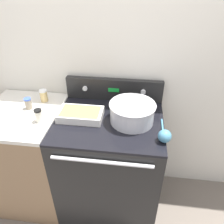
{
  "coord_description": "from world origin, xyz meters",
  "views": [
    {
      "loc": [
        0.19,
        -0.98,
        1.9
      ],
      "look_at": [
        0.02,
        0.35,
        1.01
      ],
      "focal_mm": 35.0,
      "sensor_mm": 36.0,
      "label": 1
    }
  ],
  "objects_px": {
    "spice_jar_white_cap": "(44,96)",
    "spice_jar_blue_cap": "(28,103)",
    "mixing_bowl": "(132,112)",
    "spice_jar_black_cap": "(39,116)",
    "ladle": "(164,136)",
    "casserole_dish": "(81,114)"
  },
  "relations": [
    {
      "from": "ladle",
      "to": "mixing_bowl",
      "type": "bearing_deg",
      "value": 139.02
    },
    {
      "from": "casserole_dish",
      "to": "spice_jar_white_cap",
      "type": "relative_size",
      "value": 3.23
    },
    {
      "from": "casserole_dish",
      "to": "ladle",
      "type": "distance_m",
      "value": 0.63
    },
    {
      "from": "mixing_bowl",
      "to": "spice_jar_black_cap",
      "type": "height_order",
      "value": "mixing_bowl"
    },
    {
      "from": "spice_jar_white_cap",
      "to": "spice_jar_blue_cap",
      "type": "relative_size",
      "value": 1.11
    },
    {
      "from": "mixing_bowl",
      "to": "ladle",
      "type": "distance_m",
      "value": 0.3
    },
    {
      "from": "mixing_bowl",
      "to": "casserole_dish",
      "type": "height_order",
      "value": "mixing_bowl"
    },
    {
      "from": "spice_jar_white_cap",
      "to": "spice_jar_blue_cap",
      "type": "xyz_separation_m",
      "value": [
        -0.08,
        -0.13,
        -0.01
      ]
    },
    {
      "from": "ladle",
      "to": "spice_jar_black_cap",
      "type": "xyz_separation_m",
      "value": [
        -0.88,
        0.09,
        0.02
      ]
    },
    {
      "from": "ladle",
      "to": "spice_jar_blue_cap",
      "type": "distance_m",
      "value": 1.07
    },
    {
      "from": "casserole_dish",
      "to": "spice_jar_white_cap",
      "type": "bearing_deg",
      "value": 152.49
    },
    {
      "from": "spice_jar_blue_cap",
      "to": "spice_jar_black_cap",
      "type": "bearing_deg",
      "value": -45.56
    },
    {
      "from": "spice_jar_black_cap",
      "to": "spice_jar_blue_cap",
      "type": "bearing_deg",
      "value": 134.44
    },
    {
      "from": "mixing_bowl",
      "to": "spice_jar_white_cap",
      "type": "distance_m",
      "value": 0.76
    },
    {
      "from": "mixing_bowl",
      "to": "ladle",
      "type": "xyz_separation_m",
      "value": [
        0.22,
        -0.19,
        -0.04
      ]
    },
    {
      "from": "mixing_bowl",
      "to": "ladle",
      "type": "height_order",
      "value": "mixing_bowl"
    },
    {
      "from": "ladle",
      "to": "spice_jar_white_cap",
      "type": "xyz_separation_m",
      "value": [
        -0.96,
        0.37,
        0.02
      ]
    },
    {
      "from": "ladle",
      "to": "spice_jar_black_cap",
      "type": "bearing_deg",
      "value": 174.43
    },
    {
      "from": "mixing_bowl",
      "to": "ladle",
      "type": "relative_size",
      "value": 1.2
    },
    {
      "from": "spice_jar_black_cap",
      "to": "spice_jar_white_cap",
      "type": "relative_size",
      "value": 0.99
    },
    {
      "from": "mixing_bowl",
      "to": "spice_jar_black_cap",
      "type": "relative_size",
      "value": 3.34
    },
    {
      "from": "mixing_bowl",
      "to": "spice_jar_black_cap",
      "type": "bearing_deg",
      "value": -170.96
    }
  ]
}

